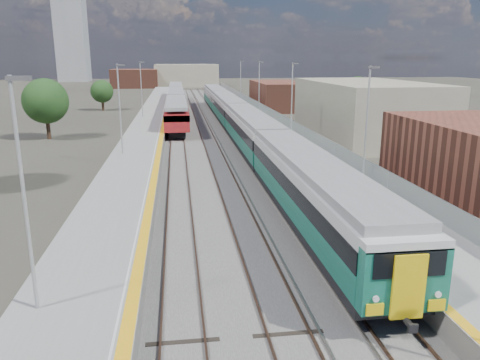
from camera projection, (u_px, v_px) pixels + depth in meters
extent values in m
plane|color=#47443A|center=(222.00, 134.00, 57.21)|extent=(320.00, 320.00, 0.00)
cube|color=#565451|center=(203.00, 131.00, 59.31)|extent=(10.50, 155.00, 0.06)
cube|color=#4C3323|center=(225.00, 127.00, 62.07)|extent=(0.07, 160.00, 0.14)
cube|color=#4C3323|center=(235.00, 127.00, 62.26)|extent=(0.07, 160.00, 0.14)
cube|color=#4C3323|center=(198.00, 127.00, 61.62)|extent=(0.07, 160.00, 0.14)
cube|color=#4C3323|center=(209.00, 127.00, 61.81)|extent=(0.07, 160.00, 0.14)
cube|color=#4C3323|center=(171.00, 128.00, 61.17)|extent=(0.07, 160.00, 0.14)
cube|color=#4C3323|center=(183.00, 128.00, 61.36)|extent=(0.07, 160.00, 0.14)
cube|color=gray|center=(222.00, 127.00, 62.03)|extent=(0.08, 160.00, 0.10)
cube|color=gray|center=(212.00, 127.00, 61.85)|extent=(0.08, 160.00, 0.10)
cube|color=slate|center=(261.00, 126.00, 60.15)|extent=(4.70, 155.00, 1.00)
cube|color=gray|center=(261.00, 122.00, 60.03)|extent=(4.70, 155.00, 0.03)
cube|color=#F2AE15|center=(245.00, 122.00, 59.75)|extent=(0.40, 155.00, 0.01)
cube|color=gray|center=(278.00, 117.00, 60.16)|extent=(0.06, 155.00, 1.20)
cylinder|color=#9EA0A3|center=(366.00, 126.00, 30.00)|extent=(0.12, 0.12, 7.50)
cube|color=#4C4C4F|center=(374.00, 67.00, 29.11)|extent=(0.70, 0.18, 0.14)
cylinder|color=#9EA0A3|center=(292.00, 99.00, 49.18)|extent=(0.12, 0.12, 7.50)
cube|color=#4C4C4F|center=(295.00, 64.00, 48.29)|extent=(0.70, 0.18, 0.14)
cylinder|color=#9EA0A3|center=(259.00, 88.00, 68.36)|extent=(0.12, 0.12, 7.50)
cube|color=#4C4C4F|center=(261.00, 62.00, 67.46)|extent=(0.70, 0.18, 0.14)
cylinder|color=#9EA0A3|center=(241.00, 81.00, 87.53)|extent=(0.12, 0.12, 7.50)
cube|color=#4C4C4F|center=(242.00, 61.00, 86.64)|extent=(0.70, 0.18, 0.14)
cube|color=slate|center=(148.00, 128.00, 58.31)|extent=(4.30, 155.00, 1.00)
cube|color=gray|center=(148.00, 124.00, 58.18)|extent=(4.30, 155.00, 0.03)
cube|color=#F2AE15|center=(164.00, 124.00, 58.42)|extent=(0.45, 155.00, 0.01)
cube|color=silver|center=(161.00, 124.00, 58.38)|extent=(0.08, 155.00, 0.01)
cylinder|color=#9EA0A3|center=(24.00, 199.00, 14.41)|extent=(0.12, 0.12, 7.50)
cube|color=#4C4C4F|center=(19.00, 78.00, 13.52)|extent=(0.70, 0.18, 0.14)
cylinder|color=#9EA0A3|center=(120.00, 110.00, 39.34)|extent=(0.12, 0.12, 7.50)
cube|color=#4C4C4F|center=(120.00, 65.00, 38.45)|extent=(0.70, 0.18, 0.14)
cylinder|color=#9EA0A3|center=(141.00, 90.00, 64.27)|extent=(0.12, 0.12, 7.50)
cube|color=#4C4C4F|center=(142.00, 62.00, 63.38)|extent=(0.70, 0.18, 0.14)
cube|color=gray|center=(365.00, 110.00, 53.66)|extent=(11.00, 22.00, 6.40)
cube|color=brown|center=(278.00, 95.00, 85.12)|extent=(8.00, 18.00, 4.80)
cube|color=gray|center=(186.00, 75.00, 151.94)|extent=(20.00, 14.00, 7.00)
cube|color=brown|center=(135.00, 78.00, 145.26)|extent=(14.00, 12.00, 5.60)
cube|color=gray|center=(71.00, 28.00, 180.57)|extent=(11.00, 11.00, 40.00)
cube|color=black|center=(311.00, 214.00, 25.02)|extent=(2.80, 20.09, 0.47)
cube|color=#10523A|center=(312.00, 199.00, 24.81)|extent=(2.90, 20.09, 1.17)
cube|color=black|center=(312.00, 182.00, 24.57)|extent=(2.97, 20.09, 0.80)
cube|color=silver|center=(313.00, 170.00, 24.41)|extent=(2.90, 20.09, 0.49)
cube|color=gray|center=(313.00, 162.00, 24.30)|extent=(2.58, 20.09, 0.41)
cube|color=black|center=(251.00, 145.00, 44.75)|extent=(2.80, 20.09, 0.47)
cube|color=#10523A|center=(251.00, 136.00, 44.55)|extent=(2.90, 20.09, 1.17)
cube|color=black|center=(251.00, 127.00, 44.31)|extent=(2.97, 20.09, 0.80)
cube|color=silver|center=(251.00, 120.00, 44.15)|extent=(2.90, 20.09, 0.49)
cube|color=gray|center=(251.00, 115.00, 44.04)|extent=(2.58, 20.09, 0.41)
cube|color=black|center=(228.00, 118.00, 64.49)|extent=(2.80, 20.09, 0.47)
cube|color=#10523A|center=(228.00, 112.00, 64.28)|extent=(2.90, 20.09, 1.17)
cube|color=black|center=(228.00, 106.00, 64.05)|extent=(2.97, 20.09, 0.80)
cube|color=silver|center=(228.00, 101.00, 63.89)|extent=(2.90, 20.09, 0.49)
cube|color=gray|center=(228.00, 98.00, 63.78)|extent=(2.58, 20.09, 0.41)
cube|color=black|center=(215.00, 104.00, 84.23)|extent=(2.80, 20.09, 0.47)
cube|color=#10523A|center=(215.00, 100.00, 84.02)|extent=(2.90, 20.09, 1.17)
cube|color=black|center=(215.00, 94.00, 83.79)|extent=(2.97, 20.09, 0.80)
cube|color=silver|center=(215.00, 91.00, 83.63)|extent=(2.90, 20.09, 0.49)
cube|color=gray|center=(215.00, 88.00, 83.52)|extent=(2.58, 20.09, 0.41)
cube|color=#10523A|center=(403.00, 279.00, 14.81)|extent=(2.88, 0.62, 2.16)
cube|color=black|center=(410.00, 265.00, 14.35)|extent=(2.37, 0.06, 0.82)
cube|color=yellow|center=(409.00, 287.00, 14.47)|extent=(1.08, 0.10, 2.16)
cube|color=black|center=(177.00, 126.00, 60.44)|extent=(1.91, 16.22, 0.66)
cube|color=maroon|center=(177.00, 114.00, 60.04)|extent=(2.81, 19.08, 2.01)
cube|color=black|center=(176.00, 110.00, 59.91)|extent=(2.87, 19.08, 0.70)
cube|color=gray|center=(176.00, 102.00, 59.65)|extent=(2.51, 19.08, 0.40)
cube|color=black|center=(177.00, 110.00, 79.21)|extent=(1.91, 16.22, 0.66)
cube|color=maroon|center=(176.00, 100.00, 78.81)|extent=(2.81, 19.08, 2.01)
cube|color=black|center=(176.00, 97.00, 78.68)|extent=(2.87, 19.08, 0.70)
cube|color=gray|center=(176.00, 91.00, 78.43)|extent=(2.51, 19.08, 0.40)
cube|color=black|center=(176.00, 100.00, 97.99)|extent=(1.91, 16.22, 0.66)
cube|color=maroon|center=(176.00, 92.00, 97.58)|extent=(2.81, 19.08, 2.01)
cube|color=black|center=(176.00, 90.00, 97.46)|extent=(2.87, 19.08, 0.70)
cube|color=gray|center=(176.00, 85.00, 97.20)|extent=(2.51, 19.08, 0.40)
cylinder|color=#382619|center=(48.00, 129.00, 53.15)|extent=(0.44, 0.44, 2.38)
sphere|color=#173B16|center=(45.00, 101.00, 52.36)|extent=(5.03, 5.03, 5.03)
cylinder|color=#382619|center=(103.00, 105.00, 82.14)|extent=(0.44, 0.44, 1.85)
sphere|color=#173B16|center=(102.00, 91.00, 81.53)|extent=(3.91, 3.91, 3.91)
cylinder|color=#382619|center=(356.00, 109.00, 74.34)|extent=(0.44, 0.44, 2.17)
sphere|color=#173B16|center=(357.00, 91.00, 73.63)|extent=(4.58, 4.58, 4.58)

